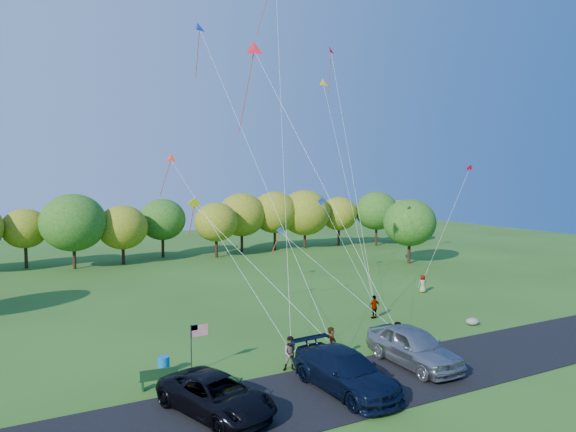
% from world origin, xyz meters
% --- Properties ---
extents(ground, '(140.00, 140.00, 0.00)m').
position_xyz_m(ground, '(0.00, 0.00, 0.00)').
color(ground, '#2B5017').
rests_on(ground, ground).
extents(asphalt_lane, '(44.00, 6.00, 0.06)m').
position_xyz_m(asphalt_lane, '(0.00, -4.00, 0.03)').
color(asphalt_lane, black).
rests_on(asphalt_lane, ground).
extents(treeline, '(77.37, 28.12, 8.10)m').
position_xyz_m(treeline, '(0.19, 36.30, 4.70)').
color(treeline, '#332012').
rests_on(treeline, ground).
extents(minivan_dark, '(4.36, 6.25, 1.58)m').
position_xyz_m(minivan_dark, '(-8.54, -3.70, 0.85)').
color(minivan_dark, black).
rests_on(minivan_dark, asphalt_lane).
extents(minivan_navy, '(2.98, 6.42, 1.82)m').
position_xyz_m(minivan_navy, '(-2.43, -4.26, 0.97)').
color(minivan_navy, black).
rests_on(minivan_navy, asphalt_lane).
extents(minivan_silver, '(2.41, 5.91, 2.01)m').
position_xyz_m(minivan_silver, '(2.55, -3.23, 1.06)').
color(minivan_silver, gray).
rests_on(minivan_silver, asphalt_lane).
extents(flyer_a, '(0.83, 0.83, 1.94)m').
position_xyz_m(flyer_a, '(-0.98, -0.80, 0.97)').
color(flyer_a, '#4C4C59').
rests_on(flyer_a, ground).
extents(flyer_b, '(1.07, 0.98, 1.80)m').
position_xyz_m(flyer_b, '(-3.45, -0.80, 0.90)').
color(flyer_b, '#4C4C59').
rests_on(flyer_b, ground).
extents(flyer_c, '(1.19, 1.05, 1.60)m').
position_xyz_m(flyer_c, '(3.58, -0.71, 0.80)').
color(flyer_c, '#4C4C59').
rests_on(flyer_c, ground).
extents(flyer_d, '(0.99, 0.45, 1.65)m').
position_xyz_m(flyer_d, '(6.34, 5.15, 0.83)').
color(flyer_d, '#4C4C59').
rests_on(flyer_d, ground).
extents(flyer_e, '(0.85, 0.68, 1.53)m').
position_xyz_m(flyer_e, '(14.99, 9.78, 0.76)').
color(flyer_e, '#4C4C59').
rests_on(flyer_e, ground).
extents(park_bench, '(1.76, 0.51, 0.97)m').
position_xyz_m(park_bench, '(-10.04, 0.13, 0.52)').
color(park_bench, '#133417').
rests_on(park_bench, ground).
extents(trash_barrel, '(0.59, 0.59, 0.88)m').
position_xyz_m(trash_barrel, '(-9.38, 1.85, 0.44)').
color(trash_barrel, '#0B5FAB').
rests_on(trash_barrel, ground).
extents(flag_assembly, '(0.93, 0.60, 2.50)m').
position_xyz_m(flag_assembly, '(-7.84, 1.25, 1.88)').
color(flag_assembly, black).
rests_on(flag_assembly, ground).
extents(boulder_near, '(1.33, 1.05, 0.67)m').
position_xyz_m(boulder_near, '(4.56, 0.85, 0.33)').
color(boulder_near, gray).
rests_on(boulder_near, ground).
extents(boulder_far, '(0.92, 0.77, 0.48)m').
position_xyz_m(boulder_far, '(11.24, 0.78, 0.24)').
color(boulder_far, gray).
rests_on(boulder_far, ground).
extents(kites_aloft, '(25.15, 10.06, 20.77)m').
position_xyz_m(kites_aloft, '(1.57, 12.25, 18.51)').
color(kites_aloft, red).
rests_on(kites_aloft, ground).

